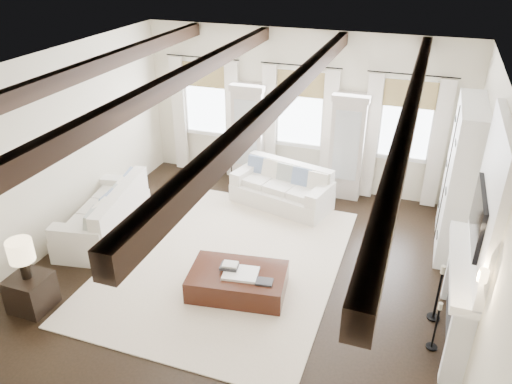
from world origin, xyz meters
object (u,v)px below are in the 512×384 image
(side_table_back, at_px, (243,162))
(sofa_back, at_px, (283,189))
(sofa_left, at_px, (107,216))
(side_table_front, at_px, (31,292))
(ottoman, at_px, (238,282))

(side_table_back, bearing_deg, sofa_back, -38.98)
(sofa_left, relative_size, side_table_back, 3.46)
(side_table_back, bearing_deg, sofa_left, -114.76)
(sofa_back, distance_m, side_table_back, 1.54)
(sofa_back, bearing_deg, side_table_front, -120.99)
(sofa_left, relative_size, ottoman, 1.58)
(sofa_left, xyz_separation_m, side_table_front, (0.13, -2.05, -0.10))
(sofa_back, relative_size, ottoman, 1.46)
(sofa_back, distance_m, side_table_front, 4.82)
(ottoman, height_order, side_table_back, side_table_back)
(ottoman, relative_size, side_table_front, 2.67)
(side_table_front, height_order, side_table_back, side_table_back)
(side_table_front, bearing_deg, sofa_left, 93.52)
(sofa_back, height_order, side_table_front, sofa_back)
(sofa_left, bearing_deg, ottoman, -15.39)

